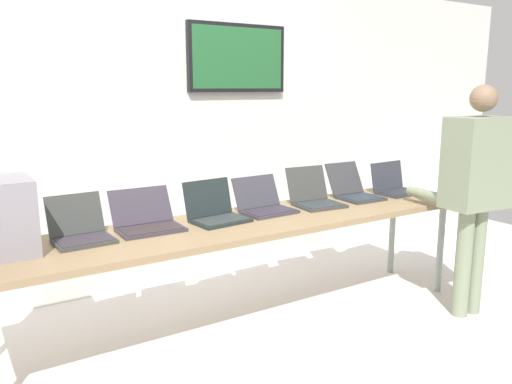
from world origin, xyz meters
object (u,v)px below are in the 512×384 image
Objects in this scene: workbench at (247,227)px; person at (475,180)px; laptop_station_4 at (315,197)px; laptop_station_6 at (395,186)px; laptop_station_5 at (354,190)px; laptop_station_1 at (147,220)px; laptop_station_0 at (81,231)px; laptop_station_2 at (216,212)px; laptop_station_3 at (264,204)px.

person is at bearing -23.24° from workbench.
laptop_station_4 reaches higher than laptop_station_6.
workbench is 9.28× the size of laptop_station_6.
person is at bearing -62.75° from laptop_station_5.
laptop_station_5 is (1.67, -0.01, 0.01)m from laptop_station_1.
workbench is 8.56× the size of laptop_station_5.
laptop_station_4 is at bearing -176.12° from laptop_station_5.
laptop_station_4 is 0.41m from laptop_station_5.
workbench is at bearing -6.66° from laptop_station_0.
laptop_station_2 is 0.98× the size of laptop_station_4.
laptop_station_0 is 0.91× the size of laptop_station_2.
laptop_station_2 is (0.44, -0.04, 0.00)m from laptop_station_1.
workbench is 1.02m from laptop_station_0.
laptop_station_3 is at bearing 177.37° from laptop_station_4.
laptop_station_4 is at bearing -1.50° from laptop_station_1.
workbench is 9.18× the size of laptop_station_4.
laptop_station_5 is 0.41m from laptop_station_6.
laptop_station_0 is at bearing 178.75° from laptop_station_2.
laptop_station_4 is (0.81, 0.01, 0.00)m from laptop_station_2.
laptop_station_1 is 1.02× the size of laptop_station_4.
laptop_station_2 is (0.84, -0.02, 0.00)m from laptop_station_0.
laptop_station_4 reaches higher than laptop_station_5.
person is (1.23, -0.75, 0.17)m from laptop_station_3.
laptop_station_2 reaches higher than laptop_station_1.
laptop_station_4 reaches higher than laptop_station_1.
laptop_station_6 is 0.23× the size of person.
laptop_station_4 is (0.64, 0.11, 0.11)m from workbench.
workbench is 1.47m from laptop_station_6.
laptop_station_2 is at bearing -179.90° from laptop_station_6.
person reaches higher than laptop_station_2.
laptop_station_4 is at bearing 179.39° from laptop_station_6.
laptop_station_0 is 0.90× the size of laptop_station_6.
laptop_station_3 is 0.42m from laptop_station_4.
laptop_station_2 reaches higher than workbench.
laptop_station_1 is 1.04× the size of laptop_station_6.
laptop_station_5 is at bearing 7.51° from workbench.
laptop_station_4 is 1.01× the size of laptop_station_6.
laptop_station_4 is 0.82m from laptop_station_6.
laptop_station_6 reaches higher than laptop_station_3.
laptop_station_1 is 1.67m from laptop_station_5.
laptop_station_3 is 0.83m from laptop_station_5.
person is (2.45, -0.74, 0.16)m from laptop_station_0.
laptop_station_1 is at bearing 166.77° from workbench.
laptop_station_5 reaches higher than laptop_station_0.
laptop_station_6 is (1.24, -0.03, 0.00)m from laptop_station_3.
laptop_station_0 reaches higher than laptop_station_1.
laptop_station_2 is at bearing -179.19° from laptop_station_4.
laptop_station_1 is (0.40, 0.03, -0.00)m from laptop_station_0.
laptop_station_1 is at bearing 178.85° from laptop_station_6.
laptop_station_5 is at bearing 117.25° from person.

